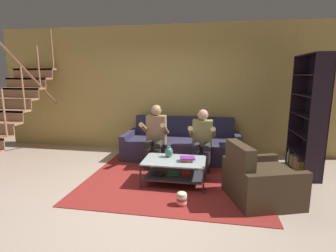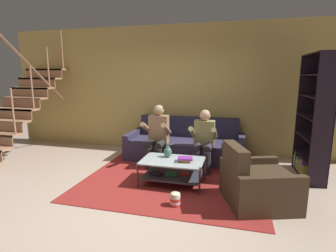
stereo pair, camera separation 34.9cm
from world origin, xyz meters
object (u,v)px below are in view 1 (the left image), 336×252
at_px(couch, 182,145).
at_px(coffee_table, 174,168).
at_px(bookshelf, 308,127).
at_px(armchair, 260,182).
at_px(popcorn_tub, 182,199).
at_px(person_seated_left, 155,133).
at_px(vase, 169,152).
at_px(person_seated_right, 202,137).
at_px(book_stack, 187,159).

relative_size(couch, coffee_table, 2.44).
xyz_separation_m(coffee_table, bookshelf, (2.32, 0.99, 0.59)).
height_order(armchair, popcorn_tub, armchair).
xyz_separation_m(person_seated_left, coffee_table, (0.51, -0.83, -0.39)).
bearing_deg(couch, coffee_table, -88.08).
xyz_separation_m(coffee_table, vase, (-0.11, 0.14, 0.23)).
relative_size(person_seated_right, popcorn_tub, 5.64).
bearing_deg(popcorn_tub, couch, 97.17).
xyz_separation_m(book_stack, bookshelf, (2.10, 1.02, 0.41)).
distance_m(vase, book_stack, 0.38).
bearing_deg(popcorn_tub, person_seated_left, 114.93).
height_order(coffee_table, armchair, armchair).
height_order(person_seated_left, popcorn_tub, person_seated_left).
height_order(couch, armchair, couch).
bearing_deg(book_stack, popcorn_tub, -89.91).
bearing_deg(armchair, person_seated_left, 146.41).
bearing_deg(popcorn_tub, coffee_table, 106.85).
distance_m(person_seated_right, vase, 0.87).
distance_m(coffee_table, book_stack, 0.29).
xyz_separation_m(coffee_table, book_stack, (0.22, -0.03, 0.18)).
distance_m(person_seated_right, coffee_table, 0.99).
distance_m(person_seated_left, book_stack, 1.15).
bearing_deg(coffee_table, book_stack, -7.53).
distance_m(person_seated_right, armchair, 1.53).
height_order(person_seated_left, book_stack, person_seated_left).
height_order(coffee_table, bookshelf, bookshelf).
height_order(person_seated_left, vase, person_seated_left).
xyz_separation_m(person_seated_right, popcorn_tub, (-0.19, -1.56, -0.52)).
bearing_deg(person_seated_right, armchair, -53.29).
relative_size(person_seated_left, coffee_table, 1.19).
relative_size(couch, person_seated_left, 2.05).
bearing_deg(book_stack, armchair, -17.43).
bearing_deg(vase, popcorn_tub, -69.07).
relative_size(coffee_table, book_stack, 3.87).
height_order(vase, bookshelf, bookshelf).
relative_size(book_stack, popcorn_tub, 1.30).
xyz_separation_m(person_seated_left, vase, (0.39, -0.69, -0.15)).
xyz_separation_m(couch, bookshelf, (2.37, -0.42, 0.58)).
bearing_deg(bookshelf, popcorn_tub, -140.52).
xyz_separation_m(couch, vase, (-0.07, -1.27, 0.22)).
relative_size(couch, person_seated_right, 2.17).
relative_size(couch, armchair, 2.19).
distance_m(bookshelf, popcorn_tub, 2.82).
height_order(person_seated_left, coffee_table, person_seated_left).
distance_m(person_seated_left, bookshelf, 2.84).
bearing_deg(coffee_table, couch, 91.92).
bearing_deg(armchair, couch, 127.21).
xyz_separation_m(person_seated_left, bookshelf, (2.83, 0.16, 0.21)).
relative_size(couch, vase, 12.95).
xyz_separation_m(couch, armchair, (1.35, -1.78, 0.00)).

